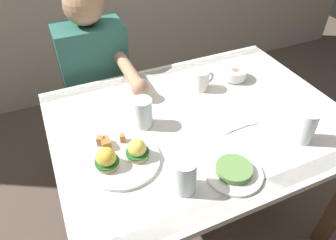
# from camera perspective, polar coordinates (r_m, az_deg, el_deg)

# --- Properties ---
(ground_plane) EXTENTS (6.00, 6.00, 0.00)m
(ground_plane) POSITION_cam_1_polar(r_m,az_deg,el_deg) (1.85, 4.39, -17.45)
(ground_plane) COLOR brown
(dining_table) EXTENTS (1.20, 0.90, 0.74)m
(dining_table) POSITION_cam_1_polar(r_m,az_deg,el_deg) (1.36, 5.71, -3.06)
(dining_table) COLOR white
(dining_table) RESTS_ON ground_plane
(eggs_benedict_plate) EXTENTS (0.27, 0.27, 0.09)m
(eggs_benedict_plate) POSITION_cam_1_polar(r_m,az_deg,el_deg) (1.10, -8.60, -6.76)
(eggs_benedict_plate) COLOR white
(eggs_benedict_plate) RESTS_ON dining_table
(fruit_bowl) EXTENTS (0.12, 0.12, 0.06)m
(fruit_bowl) POSITION_cam_1_polar(r_m,az_deg,el_deg) (1.55, 12.19, 8.40)
(fruit_bowl) COLOR white
(fruit_bowl) RESTS_ON dining_table
(coffee_mug) EXTENTS (0.11, 0.08, 0.09)m
(coffee_mug) POSITION_cam_1_polar(r_m,az_deg,el_deg) (1.44, 6.10, 7.49)
(coffee_mug) COLOR white
(coffee_mug) RESTS_ON dining_table
(fork) EXTENTS (0.16, 0.03, 0.00)m
(fork) POSITION_cam_1_polar(r_m,az_deg,el_deg) (1.28, 13.56, -1.16)
(fork) COLOR silver
(fork) RESTS_ON dining_table
(water_glass_near) EXTENTS (0.07, 0.07, 0.13)m
(water_glass_near) POSITION_cam_1_polar(r_m,az_deg,el_deg) (1.26, 23.94, -1.43)
(water_glass_near) COLOR silver
(water_glass_near) RESTS_ON dining_table
(water_glass_far) EXTENTS (0.08, 0.08, 0.12)m
(water_glass_far) POSITION_cam_1_polar(r_m,az_deg,el_deg) (1.22, -4.63, 1.16)
(water_glass_far) COLOR silver
(water_glass_far) RESTS_ON dining_table
(water_glass_extra) EXTENTS (0.08, 0.08, 0.13)m
(water_glass_extra) POSITION_cam_1_polar(r_m,az_deg,el_deg) (0.99, 3.05, -10.45)
(water_glass_extra) COLOR silver
(water_glass_extra) RESTS_ON dining_table
(side_plate) EXTENTS (0.20, 0.20, 0.04)m
(side_plate) POSITION_cam_1_polar(r_m,az_deg,el_deg) (1.09, 11.99, -9.22)
(side_plate) COLOR white
(side_plate) RESTS_ON dining_table
(diner_person) EXTENTS (0.34, 0.54, 1.14)m
(diner_person) POSITION_cam_1_polar(r_m,az_deg,el_deg) (1.73, -12.81, 7.23)
(diner_person) COLOR #33333D
(diner_person) RESTS_ON ground_plane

